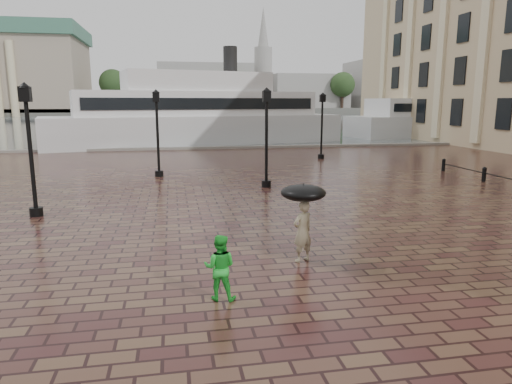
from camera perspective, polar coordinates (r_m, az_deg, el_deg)
ground at (r=7.71m, az=0.50°, el=-19.13°), size 300.00×300.00×0.00m
harbour_water at (r=98.62m, az=-9.80°, el=8.75°), size 240.00×240.00×0.00m
quay_edge at (r=38.76m, az=-8.54°, el=5.29°), size 80.00×0.60×0.30m
far_shore at (r=166.57m, az=-10.14°, el=10.01°), size 300.00×60.00×2.00m
distant_skyline at (r=164.24m, az=7.27°, el=13.03°), size 102.50×22.00×33.00m
far_trees at (r=144.65m, az=-10.19°, el=13.19°), size 188.00×8.00×13.50m
street_lamps at (r=24.19m, az=-11.28°, el=7.25°), size 21.44×14.44×4.40m
adult_pedestrian at (r=11.32m, az=5.84°, el=-4.91°), size 0.66×0.57×1.54m
child_pedestrian at (r=9.21m, az=-4.55°, el=-9.37°), size 0.77×0.67×1.34m
ferry_near at (r=43.89m, az=-7.25°, el=9.56°), size 28.38×12.73×9.05m
ferry_far at (r=58.62m, az=22.86°, el=8.85°), size 24.93×9.28×7.98m
umbrella at (r=11.09m, az=5.94°, el=-0.10°), size 1.10×1.10×1.10m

